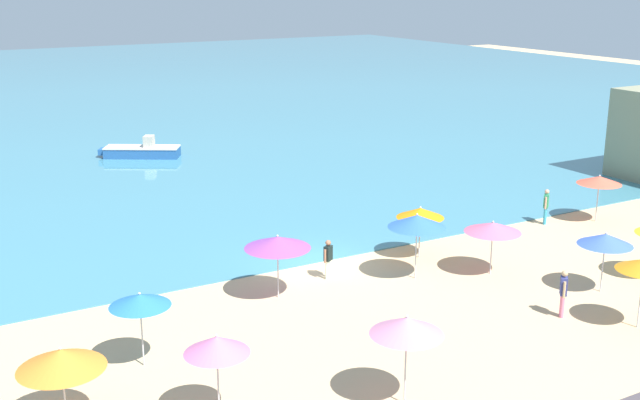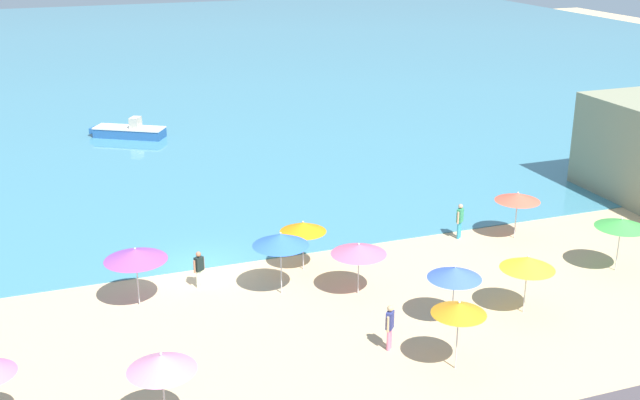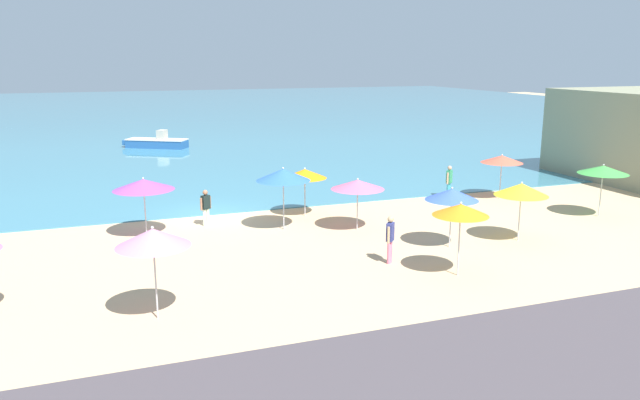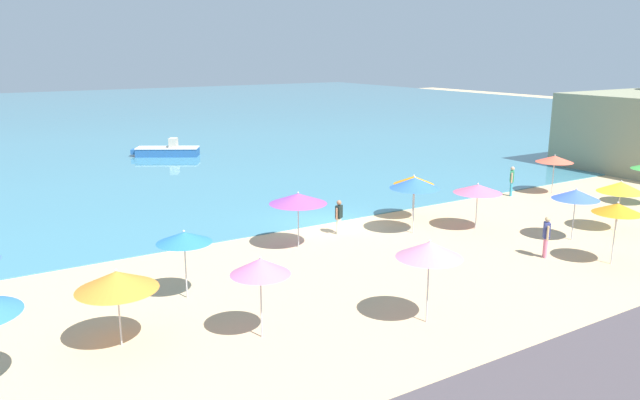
% 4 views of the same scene
% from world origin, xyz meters
% --- Properties ---
extents(ground_plane, '(160.00, 160.00, 0.00)m').
position_xyz_m(ground_plane, '(0.00, 0.00, 0.00)').
color(ground_plane, tan).
extents(sea, '(150.00, 110.00, 0.05)m').
position_xyz_m(sea, '(0.00, 55.00, 0.03)').
color(sea, teal).
rests_on(sea, ground_plane).
extents(beach_umbrella_0, '(2.25, 2.25, 2.22)m').
position_xyz_m(beach_umbrella_0, '(5.48, -4.53, 1.95)').
color(beach_umbrella_0, '#B2B2B7').
rests_on(beach_umbrella_0, ground_plane).
extents(beach_umbrella_1, '(2.27, 2.27, 2.67)m').
position_xyz_m(beach_umbrella_1, '(2.57, -3.43, 2.35)').
color(beach_umbrella_1, '#B2B2B7').
rests_on(beach_umbrella_1, ground_plane).
extents(beach_umbrella_2, '(2.12, 2.12, 2.32)m').
position_xyz_m(beach_umbrella_2, '(14.74, -1.64, 2.06)').
color(beach_umbrella_2, '#B2B2B7').
rests_on(beach_umbrella_2, ground_plane).
extents(beach_umbrella_3, '(2.10, 2.10, 2.39)m').
position_xyz_m(beach_umbrella_3, '(10.85, -8.23, 2.08)').
color(beach_umbrella_3, '#B2B2B7').
rests_on(beach_umbrella_3, ground_plane).
extents(beach_umbrella_5, '(2.46, 2.46, 2.44)m').
position_xyz_m(beach_umbrella_5, '(-3.00, -2.47, 2.15)').
color(beach_umbrella_5, '#B2B2B7').
rests_on(beach_umbrella_5, ground_plane).
extents(beach_umbrella_7, '(2.03, 2.03, 2.36)m').
position_xyz_m(beach_umbrella_7, '(7.83, -8.04, 2.07)').
color(beach_umbrella_7, '#B2B2B7').
rests_on(beach_umbrella_7, ground_plane).
extents(beach_umbrella_8, '(1.87, 1.87, 2.41)m').
position_xyz_m(beach_umbrella_8, '(-9.03, -5.22, 2.15)').
color(beach_umbrella_8, '#B2B2B7').
rests_on(beach_umbrella_8, ground_plane).
extents(beach_umbrella_9, '(1.86, 1.86, 2.53)m').
position_xyz_m(beach_umbrella_9, '(6.37, -10.91, 2.26)').
color(beach_umbrella_9, '#B2B2B7').
rests_on(beach_umbrella_9, ground_plane).
extents(beach_umbrella_10, '(2.05, 2.05, 2.68)m').
position_xyz_m(beach_umbrella_10, '(-3.44, -11.06, 2.36)').
color(beach_umbrella_10, '#B2B2B7').
rests_on(beach_umbrella_10, ground_plane).
extents(beach_umbrella_12, '(1.77, 1.77, 2.50)m').
position_xyz_m(beach_umbrella_12, '(-8.24, -9.25, 2.19)').
color(beach_umbrella_12, '#B2B2B7').
rests_on(beach_umbrella_12, ground_plane).
extents(beach_umbrella_13, '(2.31, 2.31, 2.31)m').
position_xyz_m(beach_umbrella_13, '(-11.88, -7.58, 1.97)').
color(beach_umbrella_13, '#B2B2B7').
rests_on(beach_umbrella_13, ground_plane).
extents(beach_umbrella_14, '(2.00, 2.00, 2.25)m').
position_xyz_m(beach_umbrella_14, '(4.16, -1.54, 1.97)').
color(beach_umbrella_14, '#B2B2B7').
rests_on(beach_umbrella_14, ground_plane).
extents(bather_0, '(0.51, 0.37, 1.59)m').
position_xyz_m(bather_0, '(-0.42, -1.73, 0.89)').
color(bather_0, white).
rests_on(bather_0, ground_plane).
extents(bather_1, '(0.40, 0.45, 1.72)m').
position_xyz_m(bather_1, '(4.80, -8.98, 0.96)').
color(bather_1, pink).
rests_on(bather_1, ground_plane).
extents(bather_2, '(0.47, 0.40, 1.72)m').
position_xyz_m(bather_2, '(12.26, -0.75, 0.97)').
color(bather_2, teal).
rests_on(bather_2, ground_plane).
extents(skiff_offshore, '(5.06, 3.81, 1.43)m').
position_xyz_m(skiff_offshore, '(0.02, 23.02, 0.46)').
color(skiff_offshore, '#255794').
rests_on(skiff_offshore, sea).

